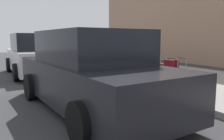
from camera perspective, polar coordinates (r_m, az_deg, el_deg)
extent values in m
plane|color=#333335|center=(8.80, -3.31, -2.10)|extent=(40.00, 40.00, 0.00)
cube|color=gray|center=(10.13, 9.47, -0.49)|extent=(18.00, 5.00, 0.14)
cube|color=#0F606B|center=(6.37, 16.69, -2.32)|extent=(0.35, 0.20, 0.58)
cube|color=black|center=(6.37, 16.69, -2.32)|extent=(0.35, 0.04, 0.59)
cylinder|color=gray|center=(6.21, 17.77, 1.45)|extent=(0.02, 0.02, 0.30)
cylinder|color=gray|center=(6.41, 15.93, 1.71)|extent=(0.02, 0.02, 0.30)
cylinder|color=black|center=(6.30, 16.89, 2.92)|extent=(0.29, 0.03, 0.02)
cylinder|color=black|center=(6.32, 17.54, -4.89)|extent=(0.04, 0.02, 0.04)
cylinder|color=black|center=(6.52, 15.67, -4.43)|extent=(0.04, 0.02, 0.04)
cube|color=maroon|center=(6.72, 14.31, -0.84)|extent=(0.38, 0.25, 0.78)
cube|color=black|center=(6.72, 14.31, -0.84)|extent=(0.38, 0.06, 0.79)
cylinder|color=gray|center=(6.56, 15.33, 2.52)|extent=(0.02, 0.02, 0.04)
cylinder|color=gray|center=(6.79, 13.56, 2.75)|extent=(0.02, 0.02, 0.04)
cylinder|color=black|center=(6.68, 14.43, 2.81)|extent=(0.31, 0.03, 0.02)
cylinder|color=black|center=(6.67, 15.12, -4.13)|extent=(0.04, 0.02, 0.04)
cylinder|color=black|center=(6.90, 13.33, -3.68)|extent=(0.04, 0.02, 0.04)
cube|color=#59601E|center=(7.06, 10.69, -0.93)|extent=(0.49, 0.21, 0.63)
cube|color=black|center=(7.06, 10.69, -0.93)|extent=(0.49, 0.04, 0.65)
cylinder|color=gray|center=(6.84, 11.93, 2.77)|extent=(0.02, 0.02, 0.31)
cylinder|color=gray|center=(7.16, 9.70, 3.05)|extent=(0.02, 0.02, 0.31)
cylinder|color=black|center=(6.99, 10.82, 4.20)|extent=(0.42, 0.03, 0.02)
cylinder|color=black|center=(6.94, 11.78, -3.57)|extent=(0.04, 0.02, 0.04)
cylinder|color=black|center=(7.27, 9.54, -3.00)|extent=(0.04, 0.02, 0.04)
cube|color=#9EA0A8|center=(7.55, 8.10, -0.60)|extent=(0.50, 0.22, 0.56)
cube|color=black|center=(7.55, 8.10, -0.60)|extent=(0.50, 0.04, 0.57)
cylinder|color=gray|center=(7.34, 9.17, 1.49)|extent=(0.02, 0.02, 0.04)
cylinder|color=gray|center=(7.69, 7.17, 1.81)|extent=(0.02, 0.02, 0.04)
cylinder|color=black|center=(7.51, 8.15, 1.80)|extent=(0.43, 0.03, 0.02)
cylinder|color=black|center=(7.42, 9.10, -2.77)|extent=(0.04, 0.02, 0.04)
cylinder|color=black|center=(7.77, 7.08, -2.26)|extent=(0.04, 0.02, 0.04)
cube|color=black|center=(7.96, 5.71, -0.04)|extent=(0.35, 0.23, 0.58)
cube|color=black|center=(7.96, 5.71, -0.04)|extent=(0.35, 0.05, 0.59)
cylinder|color=gray|center=(7.81, 6.37, 2.10)|extent=(0.02, 0.02, 0.04)
cylinder|color=gray|center=(8.04, 5.14, 2.28)|extent=(0.02, 0.02, 0.04)
cylinder|color=black|center=(7.92, 5.75, 2.33)|extent=(0.29, 0.03, 0.02)
cylinder|color=black|center=(7.88, 6.33, -2.10)|extent=(0.04, 0.02, 0.04)
cylinder|color=black|center=(8.12, 5.07, -1.80)|extent=(0.04, 0.02, 0.04)
cube|color=red|center=(8.40, 4.01, 0.16)|extent=(0.45, 0.23, 0.52)
cube|color=black|center=(8.40, 4.01, 0.16)|extent=(0.45, 0.05, 0.53)
cylinder|color=gray|center=(8.20, 4.81, 2.56)|extent=(0.02, 0.02, 0.22)
cylinder|color=gray|center=(8.51, 3.29, 2.76)|extent=(0.02, 0.02, 0.22)
cylinder|color=black|center=(8.35, 4.04, 3.42)|extent=(0.38, 0.03, 0.02)
cylinder|color=black|center=(8.27, 4.78, -1.61)|extent=(0.04, 0.02, 0.04)
cylinder|color=black|center=(8.59, 3.24, -1.25)|extent=(0.04, 0.02, 0.04)
cube|color=navy|center=(8.89, 2.22, 1.01)|extent=(0.50, 0.22, 0.64)
cube|color=black|center=(8.89, 2.22, 1.01)|extent=(0.51, 0.05, 0.65)
cylinder|color=gray|center=(8.67, 3.03, 3.82)|extent=(0.02, 0.02, 0.26)
cylinder|color=gray|center=(9.03, 1.46, 3.99)|extent=(0.02, 0.02, 0.26)
cylinder|color=black|center=(8.84, 2.24, 4.75)|extent=(0.44, 0.04, 0.02)
cylinder|color=black|center=(8.75, 3.02, -1.08)|extent=(0.04, 0.02, 0.04)
cylinder|color=black|center=(9.12, 1.43, -0.71)|extent=(0.04, 0.02, 0.04)
cube|color=#0F606B|center=(9.32, -0.03, 1.48)|extent=(0.42, 0.26, 0.69)
cube|color=black|center=(9.32, -0.03, 1.48)|extent=(0.42, 0.07, 0.70)
cylinder|color=gray|center=(9.13, 0.44, 4.36)|extent=(0.02, 0.02, 0.27)
cylinder|color=gray|center=(9.44, -0.49, 4.47)|extent=(0.02, 0.02, 0.27)
cylinder|color=black|center=(9.28, -0.03, 5.24)|extent=(0.35, 0.05, 0.02)
cylinder|color=black|center=(9.21, 0.45, -0.63)|extent=(0.05, 0.02, 0.04)
cylinder|color=black|center=(9.53, -0.49, -0.34)|extent=(0.05, 0.02, 0.04)
cube|color=maroon|center=(9.74, -1.73, 1.22)|extent=(0.37, 0.26, 0.51)
cube|color=black|center=(9.74, -1.73, 1.22)|extent=(0.37, 0.05, 0.52)
cylinder|color=gray|center=(9.57, -1.33, 3.35)|extent=(0.02, 0.02, 0.24)
cylinder|color=gray|center=(9.83, -2.14, 3.47)|extent=(0.02, 0.02, 0.24)
cylinder|color=black|center=(9.69, -1.74, 4.11)|extent=(0.30, 0.03, 0.02)
cylinder|color=black|center=(9.63, -1.30, -0.26)|extent=(0.04, 0.02, 0.04)
cylinder|color=black|center=(9.90, -2.13, -0.04)|extent=(0.04, 0.02, 0.04)
cylinder|color=#99999E|center=(10.41, -3.24, 1.90)|extent=(0.20, 0.20, 0.61)
sphere|color=#99999E|center=(10.38, -3.25, 3.84)|extent=(0.21, 0.21, 0.21)
cylinder|color=#99999E|center=(10.54, -3.60, 2.13)|extent=(0.09, 0.10, 0.09)
cylinder|color=#99999E|center=(10.27, -2.87, 1.99)|extent=(0.09, 0.10, 0.09)
cylinder|color=#333338|center=(11.00, -5.64, 2.36)|extent=(0.16, 0.16, 0.67)
cube|color=black|center=(4.98, -5.29, -2.91)|extent=(4.77, 2.05, 0.82)
cube|color=black|center=(4.90, -5.40, 5.73)|extent=(2.52, 1.79, 0.67)
cylinder|color=black|center=(6.07, -19.37, -3.95)|extent=(0.65, 0.25, 0.64)
cylinder|color=black|center=(6.71, -4.02, -2.44)|extent=(0.65, 0.25, 0.64)
cylinder|color=black|center=(3.40, -7.74, -12.73)|extent=(0.65, 0.25, 0.64)
cylinder|color=black|center=(4.44, 14.36, -7.98)|extent=(0.65, 0.25, 0.64)
cube|color=silver|center=(10.26, -18.20, 2.30)|extent=(4.32, 1.91, 0.84)
cube|color=black|center=(10.22, -18.38, 6.57)|extent=(2.26, 1.74, 0.69)
cylinder|color=black|center=(11.48, -24.03, 1.16)|extent=(0.64, 0.23, 0.64)
cylinder|color=black|center=(11.78, -14.88, 1.73)|extent=(0.64, 0.23, 0.64)
cylinder|color=black|center=(8.84, -22.47, -0.54)|extent=(0.64, 0.23, 0.64)
cylinder|color=black|center=(9.24, -10.80, 0.25)|extent=(0.64, 0.23, 0.64)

